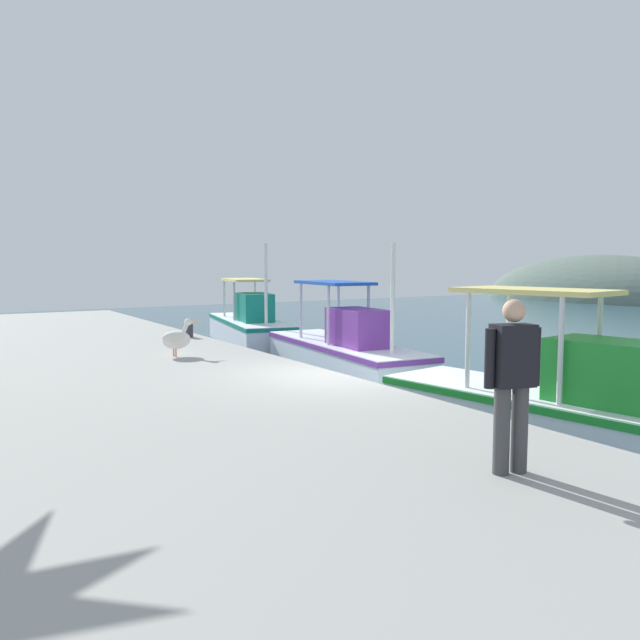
% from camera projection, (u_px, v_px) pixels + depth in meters
% --- Properties ---
extents(quay_pier, '(36.00, 10.00, 0.80)m').
position_uv_depth(quay_pier, '(54.00, 433.00, 8.95)').
color(quay_pier, '#9E9E99').
rests_on(quay_pier, ground).
extents(distant_hill_nearest, '(19.78, 9.39, 6.85)m').
position_uv_depth(distant_hill_nearest, '(598.00, 300.00, 47.02)').
color(distant_hill_nearest, '#596B60').
rests_on(distant_hill_nearest, ground).
extents(fishing_boat_nearest, '(6.31, 2.87, 3.45)m').
position_uv_depth(fishing_boat_nearest, '(250.00, 326.00, 21.57)').
color(fishing_boat_nearest, white).
rests_on(fishing_boat_nearest, ground).
extents(fishing_boat_second, '(6.44, 2.38, 3.30)m').
position_uv_depth(fishing_boat_second, '(345.00, 350.00, 15.93)').
color(fishing_boat_second, white).
rests_on(fishing_boat_second, ground).
extents(fishing_boat_third, '(6.30, 2.63, 2.94)m').
position_uv_depth(fishing_boat_third, '(568.00, 408.00, 9.69)').
color(fishing_boat_third, white).
rests_on(fishing_boat_third, ground).
extents(pelican, '(0.41, 0.96, 0.82)m').
position_uv_depth(pelican, '(176.00, 338.00, 13.61)').
color(pelican, tan).
rests_on(pelican, quay_pier).
extents(fisherman_standing, '(0.34, 0.58, 1.71)m').
position_uv_depth(fisherman_standing, '(512.00, 378.00, 6.01)').
color(fisherman_standing, '#3F3F42').
rests_on(fisherman_standing, quay_pier).
extents(mooring_bollard_nearest, '(0.24, 0.24, 0.36)m').
position_uv_depth(mooring_bollard_nearest, '(189.00, 330.00, 17.13)').
color(mooring_bollard_nearest, '#333338').
rests_on(mooring_bollard_nearest, quay_pier).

